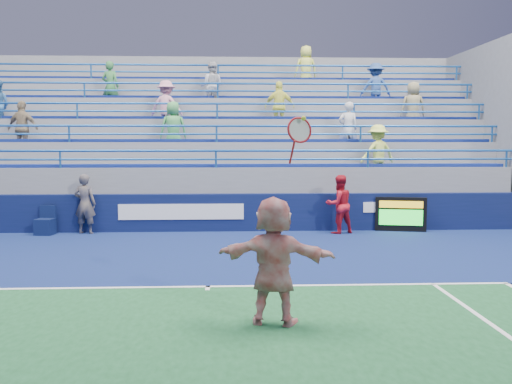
{
  "coord_description": "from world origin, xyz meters",
  "views": [
    {
      "loc": [
        0.4,
        -10.03,
        2.6
      ],
      "look_at": [
        0.98,
        2.5,
        1.5
      ],
      "focal_mm": 40.0,
      "sensor_mm": 36.0,
      "label": 1
    }
  ],
  "objects_px": {
    "judge_chair": "(45,226)",
    "tennis_player": "(274,260)",
    "serve_speed_board": "(401,214)",
    "ball_girl": "(339,204)",
    "line_judge": "(85,204)"
  },
  "relations": [
    {
      "from": "judge_chair",
      "to": "tennis_player",
      "type": "distance_m",
      "value": 10.01
    },
    {
      "from": "tennis_player",
      "to": "serve_speed_board",
      "type": "bearing_deg",
      "value": 62.34
    },
    {
      "from": "serve_speed_board",
      "to": "judge_chair",
      "type": "distance_m",
      "value": 10.15
    },
    {
      "from": "judge_chair",
      "to": "tennis_player",
      "type": "relative_size",
      "value": 0.28
    },
    {
      "from": "tennis_player",
      "to": "ball_girl",
      "type": "bearing_deg",
      "value": 72.83
    },
    {
      "from": "serve_speed_board",
      "to": "tennis_player",
      "type": "xyz_separation_m",
      "value": [
        -4.34,
        -8.29,
        0.42
      ]
    },
    {
      "from": "judge_chair",
      "to": "ball_girl",
      "type": "xyz_separation_m",
      "value": [
        8.28,
        -0.12,
        0.57
      ]
    },
    {
      "from": "tennis_player",
      "to": "judge_chair",
      "type": "bearing_deg",
      "value": 125.48
    },
    {
      "from": "tennis_player",
      "to": "ball_girl",
      "type": "relative_size",
      "value": 1.77
    },
    {
      "from": "judge_chair",
      "to": "line_judge",
      "type": "height_order",
      "value": "line_judge"
    },
    {
      "from": "judge_chair",
      "to": "tennis_player",
      "type": "xyz_separation_m",
      "value": [
        5.8,
        -8.13,
        0.66
      ]
    },
    {
      "from": "serve_speed_board",
      "to": "tennis_player",
      "type": "bearing_deg",
      "value": -117.66
    },
    {
      "from": "tennis_player",
      "to": "ball_girl",
      "type": "height_order",
      "value": "tennis_player"
    },
    {
      "from": "serve_speed_board",
      "to": "tennis_player",
      "type": "distance_m",
      "value": 9.37
    },
    {
      "from": "line_judge",
      "to": "tennis_player",
      "type": "bearing_deg",
      "value": 130.62
    }
  ]
}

